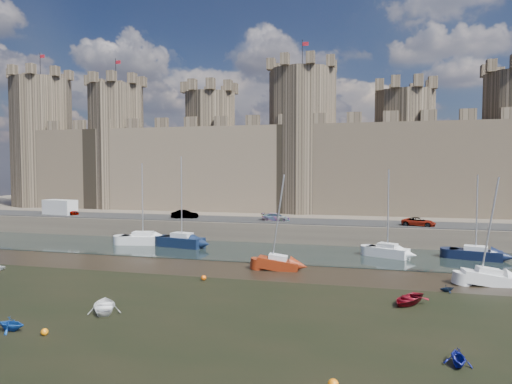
% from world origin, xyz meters
% --- Properties ---
extents(ground, '(160.00, 160.00, 0.00)m').
position_xyz_m(ground, '(0.00, 0.00, 0.00)').
color(ground, black).
rests_on(ground, ground).
extents(seaweed_patch, '(70.00, 34.00, 0.01)m').
position_xyz_m(seaweed_patch, '(0.00, -6.00, 0.01)').
color(seaweed_patch, black).
rests_on(seaweed_patch, ground).
extents(water_channel, '(160.00, 12.00, 0.08)m').
position_xyz_m(water_channel, '(0.00, 24.00, 0.04)').
color(water_channel, black).
rests_on(water_channel, ground).
extents(quay, '(160.00, 60.00, 2.50)m').
position_xyz_m(quay, '(0.00, 60.00, 1.25)').
color(quay, '#4C443A').
rests_on(quay, ground).
extents(road, '(160.00, 7.00, 0.10)m').
position_xyz_m(road, '(0.00, 34.00, 2.55)').
color(road, black).
rests_on(road, quay).
extents(castle, '(108.50, 11.00, 29.00)m').
position_xyz_m(castle, '(-0.64, 48.00, 11.67)').
color(castle, '#42382B').
rests_on(castle, quay).
extents(car_0, '(3.67, 2.37, 1.16)m').
position_xyz_m(car_0, '(-31.49, 33.38, 3.08)').
color(car_0, gray).
rests_on(car_0, quay).
extents(car_1, '(3.97, 2.18, 1.24)m').
position_xyz_m(car_1, '(-12.46, 33.28, 3.12)').
color(car_1, gray).
rests_on(car_1, quay).
extents(car_2, '(3.85, 1.62, 1.11)m').
position_xyz_m(car_2, '(0.69, 33.56, 3.05)').
color(car_2, gray).
rests_on(car_2, quay).
extents(car_3, '(4.31, 2.68, 1.11)m').
position_xyz_m(car_3, '(18.87, 32.39, 3.06)').
color(car_3, gray).
rests_on(car_3, quay).
extents(van, '(5.60, 3.04, 2.32)m').
position_xyz_m(van, '(-33.16, 33.50, 3.66)').
color(van, silver).
rests_on(van, quay).
extents(sailboat_0, '(5.76, 3.13, 10.21)m').
position_xyz_m(sailboat_0, '(-14.63, 25.09, 0.80)').
color(sailboat_0, silver).
rests_on(sailboat_0, ground).
extents(sailboat_1, '(5.81, 3.16, 11.02)m').
position_xyz_m(sailboat_1, '(-9.13, 24.58, 0.85)').
color(sailboat_1, '#0D1932').
rests_on(sailboat_1, ground).
extents(sailboat_2, '(4.70, 3.33, 9.47)m').
position_xyz_m(sailboat_2, '(14.96, 24.19, 0.77)').
color(sailboat_2, white).
rests_on(sailboat_2, ground).
extents(sailboat_3, '(5.40, 3.10, 8.90)m').
position_xyz_m(sailboat_3, '(23.95, 25.27, 0.71)').
color(sailboat_3, black).
rests_on(sailboat_3, ground).
extents(sailboat_4, '(3.97, 1.72, 9.11)m').
position_xyz_m(sailboat_4, '(4.68, 15.54, 0.69)').
color(sailboat_4, maroon).
rests_on(sailboat_4, ground).
extents(sailboat_5, '(4.31, 2.04, 8.99)m').
position_xyz_m(sailboat_5, '(22.72, 14.29, 0.67)').
color(sailboat_5, silver).
rests_on(sailboat_5, ground).
extents(dinghy_1, '(1.78, 1.58, 0.85)m').
position_xyz_m(dinghy_1, '(-7.37, -4.48, 0.43)').
color(dinghy_1, '#16469B').
rests_on(dinghy_1, ground).
extents(dinghy_2, '(3.36, 3.66, 0.62)m').
position_xyz_m(dinghy_2, '(-4.21, 0.35, 0.31)').
color(dinghy_2, silver).
rests_on(dinghy_2, ground).
extents(dinghy_4, '(3.46, 3.73, 0.63)m').
position_xyz_m(dinghy_4, '(15.82, 6.96, 0.32)').
color(dinghy_4, maroon).
rests_on(dinghy_4, ground).
extents(dinghy_5, '(1.43, 1.63, 0.83)m').
position_xyz_m(dinghy_5, '(17.45, -3.01, 0.41)').
color(dinghy_5, navy).
rests_on(dinghy_5, ground).
extents(dinghy_7, '(1.33, 1.22, 0.58)m').
position_xyz_m(dinghy_7, '(19.02, 11.13, 0.29)').
color(dinghy_7, black).
rests_on(dinghy_7, ground).
extents(buoy_1, '(0.45, 0.45, 0.45)m').
position_xyz_m(buoy_1, '(-0.72, 9.93, 0.23)').
color(buoy_1, '#FF600B').
rests_on(buoy_1, ground).
extents(buoy_2, '(0.49, 0.49, 0.49)m').
position_xyz_m(buoy_2, '(11.73, -6.94, 0.24)').
color(buoy_2, orange).
rests_on(buoy_2, ground).
extents(buoy_4, '(0.42, 0.42, 0.42)m').
position_xyz_m(buoy_4, '(-5.01, -4.54, 0.21)').
color(buoy_4, orange).
rests_on(buoy_4, ground).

